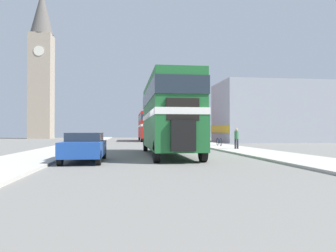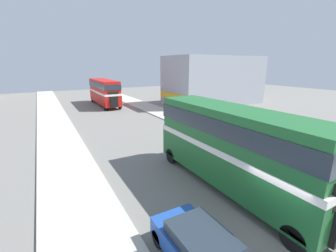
{
  "view_description": "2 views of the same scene",
  "coord_description": "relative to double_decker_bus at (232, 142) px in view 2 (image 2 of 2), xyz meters",
  "views": [
    {
      "loc": [
        -1.81,
        -15.92,
        1.45
      ],
      "look_at": [
        0.69,
        3.54,
        1.77
      ],
      "focal_mm": 35.0,
      "sensor_mm": 36.0,
      "label": 1
    },
    {
      "loc": [
        -7.63,
        -4.45,
        6.49
      ],
      "look_at": [
        0.69,
        10.27,
        1.88
      ],
      "focal_mm": 24.0,
      "sensor_mm": 36.0,
      "label": 2
    }
  ],
  "objects": [
    {
      "name": "shop_building_block",
      "position": [
        17.73,
        22.33,
        1.35
      ],
      "size": [
        16.17,
        8.49,
        7.91
      ],
      "color": "#999EA8",
      "rests_on": "ground_plane"
    },
    {
      "name": "bus_distant",
      "position": [
        0.74,
        29.38,
        -0.13
      ],
      "size": [
        2.5,
        10.99,
        4.17
      ],
      "color": "red",
      "rests_on": "ground_plane"
    },
    {
      "name": "double_decker_bus",
      "position": [
        0.0,
        0.0,
        0.0
      ],
      "size": [
        2.5,
        10.63,
        4.41
      ],
      "color": "#1E602D",
      "rests_on": "ground_plane"
    },
    {
      "name": "ground_plane",
      "position": [
        -0.69,
        -3.52,
        -2.6
      ],
      "size": [
        120.0,
        120.0,
        0.0
      ],
      "primitive_type": "plane",
      "color": "slate"
    },
    {
      "name": "pedestrian_walking",
      "position": [
        5.83,
        4.55,
        -1.61
      ],
      "size": [
        0.31,
        0.31,
        1.55
      ],
      "color": "#282833",
      "rests_on": "sidewalk_right"
    },
    {
      "name": "bicycle_on_pavement",
      "position": [
        6.14,
        10.27,
        -2.12
      ],
      "size": [
        0.05,
        1.76,
        0.78
      ],
      "color": "black",
      "rests_on": "sidewalk_right"
    }
  ]
}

